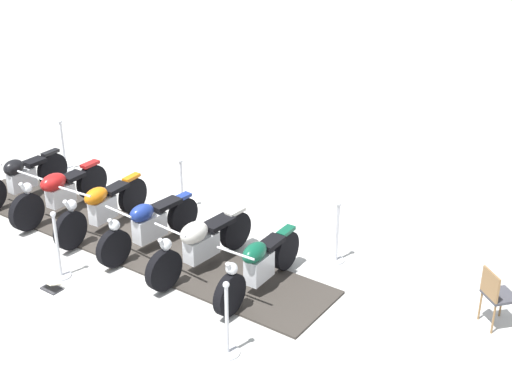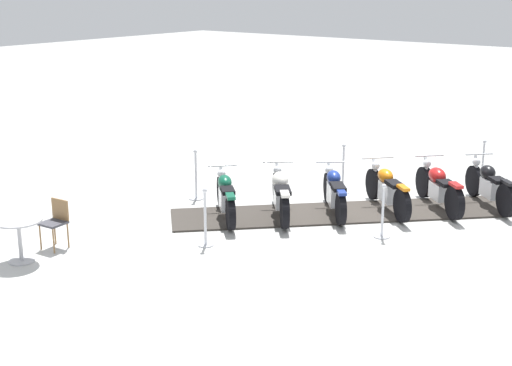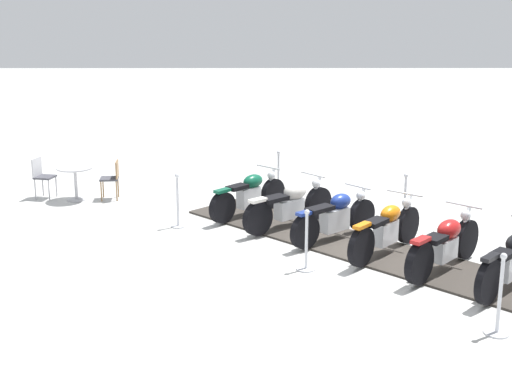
{
  "view_description": "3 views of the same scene",
  "coord_description": "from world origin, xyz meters",
  "px_view_note": "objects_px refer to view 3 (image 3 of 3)",
  "views": [
    {
      "loc": [
        -10.73,
        -0.52,
        5.83
      ],
      "look_at": [
        -0.34,
        -2.22,
        1.08
      ],
      "focal_mm": 48.19,
      "sensor_mm": 36.0,
      "label": 1
    },
    {
      "loc": [
        6.93,
        -12.58,
        4.67
      ],
      "look_at": [
        -1.45,
        -1.67,
        0.77
      ],
      "focal_mm": 50.38,
      "sensor_mm": 36.0,
      "label": 2
    },
    {
      "loc": [
        11.71,
        -1.89,
        4.17
      ],
      "look_at": [
        -1.55,
        -1.85,
        0.83
      ],
      "focal_mm": 48.13,
      "sensor_mm": 36.0,
      "label": 3
    }
  ],
  "objects_px": {
    "stanchion_left_rear": "(178,208)",
    "motorcycle_cream": "(290,204)",
    "stanchion_left_mid": "(306,250)",
    "motorcycle_copper": "(387,228)",
    "motorcycle_maroon": "(445,244)",
    "motorcycle_black": "(512,261)",
    "cafe_table": "(75,175)",
    "stanchion_right_rear": "(278,183)",
    "motorcycle_navy": "(336,217)",
    "info_placard": "(405,222)",
    "stanchion_right_mid": "(404,211)",
    "motorcycle_forest": "(250,194)",
    "cafe_chair_across_table": "(112,177)",
    "cafe_chair_near_table": "(42,175)",
    "stanchion_left_front": "(499,309)"
  },
  "relations": [
    {
      "from": "motorcycle_navy",
      "to": "info_placard",
      "type": "relative_size",
      "value": 4.68
    },
    {
      "from": "stanchion_left_mid",
      "to": "motorcycle_copper",
      "type": "bearing_deg",
      "value": 114.94
    },
    {
      "from": "motorcycle_maroon",
      "to": "info_placard",
      "type": "distance_m",
      "value": 2.6
    },
    {
      "from": "stanchion_right_rear",
      "to": "cafe_chair_near_table",
      "type": "distance_m",
      "value": 5.38
    },
    {
      "from": "motorcycle_maroon",
      "to": "stanchion_left_mid",
      "type": "bearing_deg",
      "value": 130.04
    },
    {
      "from": "stanchion_right_mid",
      "to": "stanchion_left_rear",
      "type": "height_order",
      "value": "stanchion_right_mid"
    },
    {
      "from": "motorcycle_cream",
      "to": "stanchion_right_rear",
      "type": "relative_size",
      "value": 1.63
    },
    {
      "from": "stanchion_left_front",
      "to": "info_placard",
      "type": "relative_size",
      "value": 3.07
    },
    {
      "from": "motorcycle_forest",
      "to": "cafe_chair_across_table",
      "type": "distance_m",
      "value": 3.4
    },
    {
      "from": "motorcycle_cream",
      "to": "stanchion_left_mid",
      "type": "distance_m",
      "value": 2.26
    },
    {
      "from": "motorcycle_cream",
      "to": "stanchion_right_rear",
      "type": "distance_m",
      "value": 2.18
    },
    {
      "from": "motorcycle_black",
      "to": "motorcycle_cream",
      "type": "height_order",
      "value": "motorcycle_black"
    },
    {
      "from": "stanchion_left_rear",
      "to": "cafe_table",
      "type": "xyz_separation_m",
      "value": [
        -1.99,
        -2.52,
        0.18
      ]
    },
    {
      "from": "motorcycle_forest",
      "to": "stanchion_left_mid",
      "type": "distance_m",
      "value": 3.18
    },
    {
      "from": "cafe_table",
      "to": "motorcycle_black",
      "type": "bearing_deg",
      "value": 56.64
    },
    {
      "from": "stanchion_left_rear",
      "to": "motorcycle_cream",
      "type": "bearing_deg",
      "value": 87.85
    },
    {
      "from": "stanchion_left_rear",
      "to": "motorcycle_black",
      "type": "bearing_deg",
      "value": 59.2
    },
    {
      "from": "motorcycle_forest",
      "to": "cafe_chair_across_table",
      "type": "relative_size",
      "value": 1.89
    },
    {
      "from": "stanchion_right_rear",
      "to": "cafe_chair_across_table",
      "type": "distance_m",
      "value": 3.76
    },
    {
      "from": "stanchion_left_rear",
      "to": "cafe_chair_across_table",
      "type": "bearing_deg",
      "value": -140.49
    },
    {
      "from": "stanchion_left_rear",
      "to": "cafe_chair_near_table",
      "type": "height_order",
      "value": "stanchion_left_rear"
    },
    {
      "from": "motorcycle_black",
      "to": "cafe_chair_near_table",
      "type": "height_order",
      "value": "motorcycle_black"
    },
    {
      "from": "stanchion_right_rear",
      "to": "stanchion_left_rear",
      "type": "distance_m",
      "value": 2.93
    },
    {
      "from": "motorcycle_maroon",
      "to": "cafe_chair_across_table",
      "type": "xyz_separation_m",
      "value": [
        -4.51,
        -6.32,
        0.03
      ]
    },
    {
      "from": "motorcycle_black",
      "to": "cafe_table",
      "type": "relative_size",
      "value": 2.03
    },
    {
      "from": "stanchion_right_mid",
      "to": "stanchion_right_rear",
      "type": "distance_m",
      "value": 3.32
    },
    {
      "from": "stanchion_right_rear",
      "to": "cafe_table",
      "type": "height_order",
      "value": "stanchion_right_rear"
    },
    {
      "from": "motorcycle_black",
      "to": "motorcycle_copper",
      "type": "relative_size",
      "value": 0.91
    },
    {
      "from": "stanchion_left_front",
      "to": "stanchion_left_rear",
      "type": "bearing_deg",
      "value": -134.56
    },
    {
      "from": "motorcycle_copper",
      "to": "cafe_chair_across_table",
      "type": "distance_m",
      "value": 6.65
    },
    {
      "from": "stanchion_left_mid",
      "to": "cafe_table",
      "type": "height_order",
      "value": "stanchion_left_mid"
    },
    {
      "from": "motorcycle_copper",
      "to": "info_placard",
      "type": "height_order",
      "value": "motorcycle_copper"
    },
    {
      "from": "motorcycle_black",
      "to": "cafe_table",
      "type": "bearing_deg",
      "value": 100.58
    },
    {
      "from": "motorcycle_maroon",
      "to": "stanchion_left_rear",
      "type": "relative_size",
      "value": 1.59
    },
    {
      "from": "motorcycle_copper",
      "to": "motorcycle_forest",
      "type": "relative_size",
      "value": 1.08
    },
    {
      "from": "motorcycle_forest",
      "to": "motorcycle_maroon",
      "type": "bearing_deg",
      "value": -91.43
    },
    {
      "from": "motorcycle_maroon",
      "to": "motorcycle_cream",
      "type": "height_order",
      "value": "motorcycle_maroon"
    },
    {
      "from": "stanchion_right_rear",
      "to": "motorcycle_cream",
      "type": "bearing_deg",
      "value": 4.19
    },
    {
      "from": "motorcycle_cream",
      "to": "motorcycle_black",
      "type": "bearing_deg",
      "value": -85.68
    },
    {
      "from": "motorcycle_cream",
      "to": "motorcycle_copper",
      "type": "bearing_deg",
      "value": -85.74
    },
    {
      "from": "motorcycle_forest",
      "to": "cafe_chair_near_table",
      "type": "height_order",
      "value": "motorcycle_forest"
    },
    {
      "from": "stanchion_right_mid",
      "to": "info_placard",
      "type": "height_order",
      "value": "stanchion_right_mid"
    },
    {
      "from": "motorcycle_forest",
      "to": "info_placard",
      "type": "distance_m",
      "value": 3.2
    },
    {
      "from": "motorcycle_black",
      "to": "info_placard",
      "type": "xyz_separation_m",
      "value": [
        -3.35,
        -0.88,
        -0.43
      ]
    },
    {
      "from": "motorcycle_maroon",
      "to": "cafe_chair_near_table",
      "type": "distance_m",
      "value": 9.18
    },
    {
      "from": "motorcycle_black",
      "to": "stanchion_left_mid",
      "type": "xyz_separation_m",
      "value": [
        -0.9,
        -3.05,
        -0.15
      ]
    },
    {
      "from": "motorcycle_navy",
      "to": "cafe_chair_near_table",
      "type": "relative_size",
      "value": 1.86
    },
    {
      "from": "stanchion_right_mid",
      "to": "cafe_table",
      "type": "bearing_deg",
      "value": -107.83
    },
    {
      "from": "motorcycle_copper",
      "to": "motorcycle_cream",
      "type": "xyz_separation_m",
      "value": [
        -1.57,
        -1.6,
        -0.0
      ]
    },
    {
      "from": "motorcycle_navy",
      "to": "cafe_table",
      "type": "distance_m",
      "value": 6.23
    }
  ]
}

